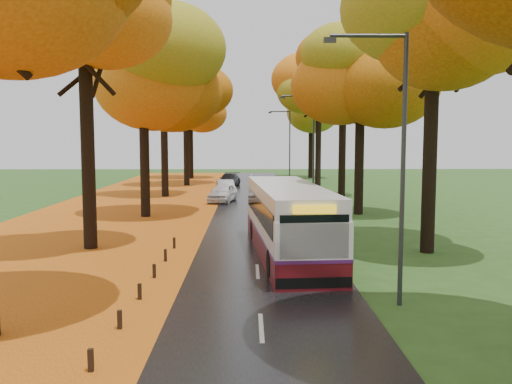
{
  "coord_description": "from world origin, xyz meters",
  "views": [
    {
      "loc": [
        -0.32,
        -7.77,
        4.99
      ],
      "look_at": [
        0.0,
        16.21,
        2.6
      ],
      "focal_mm": 38.0,
      "sensor_mm": 36.0,
      "label": 1
    }
  ],
  "objects_px": {
    "streetlamp_mid": "(310,142)",
    "streetlamp_far": "(287,141)",
    "streetlamp_near": "(395,148)",
    "car_dark": "(229,180)",
    "car_silver": "(225,188)",
    "car_white": "(223,193)",
    "bus": "(288,219)"
  },
  "relations": [
    {
      "from": "streetlamp_near",
      "to": "car_dark",
      "type": "xyz_separation_m",
      "value": [
        -6.28,
        39.93,
        -4.0
      ]
    },
    {
      "from": "streetlamp_near",
      "to": "streetlamp_far",
      "type": "height_order",
      "value": "same"
    },
    {
      "from": "car_silver",
      "to": "car_dark",
      "type": "xyz_separation_m",
      "value": [
        0.01,
        8.98,
        0.0
      ]
    },
    {
      "from": "streetlamp_mid",
      "to": "streetlamp_far",
      "type": "relative_size",
      "value": 1.0
    },
    {
      "from": "streetlamp_far",
      "to": "car_white",
      "type": "bearing_deg",
      "value": -109.45
    },
    {
      "from": "streetlamp_near",
      "to": "streetlamp_mid",
      "type": "distance_m",
      "value": 22.0
    },
    {
      "from": "streetlamp_near",
      "to": "streetlamp_far",
      "type": "xyz_separation_m",
      "value": [
        0.0,
        44.0,
        0.0
      ]
    },
    {
      "from": "streetlamp_far",
      "to": "streetlamp_near",
      "type": "bearing_deg",
      "value": -90.0
    },
    {
      "from": "car_white",
      "to": "car_silver",
      "type": "height_order",
      "value": "car_white"
    },
    {
      "from": "streetlamp_mid",
      "to": "car_dark",
      "type": "relative_size",
      "value": 1.72
    },
    {
      "from": "streetlamp_mid",
      "to": "car_dark",
      "type": "distance_m",
      "value": 19.42
    },
    {
      "from": "car_silver",
      "to": "streetlamp_mid",
      "type": "bearing_deg",
      "value": -63.51
    },
    {
      "from": "streetlamp_far",
      "to": "bus",
      "type": "xyz_separation_m",
      "value": [
        -2.6,
        -37.11,
        -3.12
      ]
    },
    {
      "from": "streetlamp_far",
      "to": "car_silver",
      "type": "relative_size",
      "value": 1.96
    },
    {
      "from": "streetlamp_mid",
      "to": "streetlamp_far",
      "type": "distance_m",
      "value": 22.0
    },
    {
      "from": "bus",
      "to": "streetlamp_near",
      "type": "bearing_deg",
      "value": -73.8
    },
    {
      "from": "car_white",
      "to": "car_silver",
      "type": "distance_m",
      "value": 4.79
    },
    {
      "from": "streetlamp_mid",
      "to": "car_white",
      "type": "bearing_deg",
      "value": 146.5
    },
    {
      "from": "bus",
      "to": "car_white",
      "type": "height_order",
      "value": "bus"
    },
    {
      "from": "streetlamp_near",
      "to": "bus",
      "type": "height_order",
      "value": "streetlamp_near"
    },
    {
      "from": "streetlamp_near",
      "to": "car_white",
      "type": "height_order",
      "value": "streetlamp_near"
    },
    {
      "from": "streetlamp_far",
      "to": "car_dark",
      "type": "height_order",
      "value": "streetlamp_far"
    },
    {
      "from": "bus",
      "to": "car_dark",
      "type": "bearing_deg",
      "value": 91.88
    },
    {
      "from": "streetlamp_far",
      "to": "car_silver",
      "type": "distance_m",
      "value": 15.03
    },
    {
      "from": "streetlamp_far",
      "to": "car_white",
      "type": "relative_size",
      "value": 1.91
    },
    {
      "from": "bus",
      "to": "car_silver",
      "type": "bearing_deg",
      "value": 94.25
    },
    {
      "from": "car_silver",
      "to": "car_dark",
      "type": "height_order",
      "value": "car_dark"
    },
    {
      "from": "car_white",
      "to": "car_silver",
      "type": "xyz_separation_m",
      "value": [
        0.0,
        4.79,
        -0.04
      ]
    },
    {
      "from": "streetlamp_near",
      "to": "streetlamp_mid",
      "type": "height_order",
      "value": "same"
    },
    {
      "from": "car_silver",
      "to": "car_white",
      "type": "bearing_deg",
      "value": -98.62
    },
    {
      "from": "streetlamp_far",
      "to": "bus",
      "type": "relative_size",
      "value": 0.7
    },
    {
      "from": "streetlamp_mid",
      "to": "car_white",
      "type": "relative_size",
      "value": 1.91
    }
  ]
}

